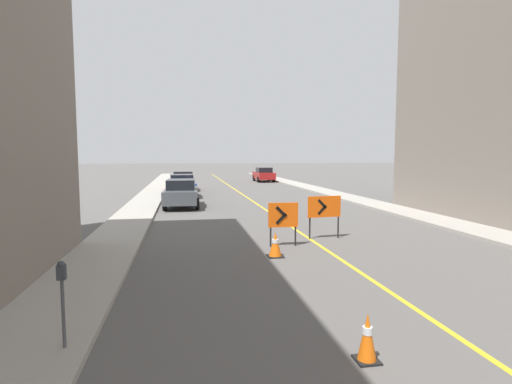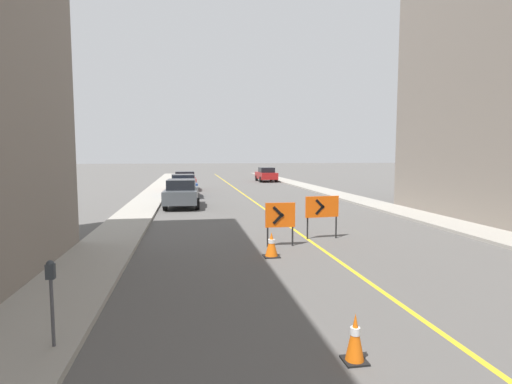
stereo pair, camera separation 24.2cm
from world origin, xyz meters
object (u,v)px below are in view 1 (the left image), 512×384
arrow_barricade_primary (283,217)px  parked_car_curb_mid (182,185)px  parked_car_curb_near (181,193)px  parking_meter_near_curb (62,287)px  traffic_cone_second (367,337)px  arrow_barricade_secondary (324,208)px  traffic_cone_third (275,245)px  parked_car_opposite_side (264,174)px  parked_car_curb_far (183,181)px

arrow_barricade_primary → parked_car_curb_mid: bearing=103.1°
parked_car_curb_near → parking_meter_near_curb: (-1.62, -16.82, 0.24)m
traffic_cone_second → parked_car_curb_near: (-2.70, 17.77, 0.45)m
arrow_barricade_secondary → parked_car_curb_mid: size_ratio=0.34×
arrow_barricade_secondary → parked_car_curb_near: bearing=112.1°
traffic_cone_third → parked_car_opposite_side: size_ratio=0.17×
arrow_barricade_secondary → parking_meter_near_curb: (-6.64, -7.24, -0.04)m
traffic_cone_second → parked_car_curb_far: size_ratio=0.16×
traffic_cone_second → parked_car_curb_mid: (-2.70, 23.69, 0.45)m
traffic_cone_second → parked_car_curb_mid: parked_car_curb_mid is taller
arrow_barricade_primary → traffic_cone_second: bearing=-93.0°
traffic_cone_second → arrow_barricade_secondary: arrow_barricade_secondary is taller
traffic_cone_second → parking_meter_near_curb: (-4.31, 0.95, 0.69)m
parked_car_opposite_side → parked_car_curb_far: bearing=-133.6°
parked_car_curb_mid → parked_car_curb_near: bearing=-93.2°
arrow_barricade_secondary → parked_car_curb_near: (-5.02, 9.58, -0.28)m
parked_car_curb_near → parked_car_opposite_side: (8.98, 20.81, 0.00)m
traffic_cone_second → traffic_cone_third: traffic_cone_third is taller
arrow_barricade_primary → parked_car_opposite_side: (5.69, 31.32, -0.17)m
traffic_cone_third → parking_meter_near_curb: bearing=-130.8°
traffic_cone_third → parked_car_curb_mid: parked_car_curb_mid is taller
arrow_barricade_secondary → traffic_cone_second: bearing=-111.4°
parked_car_curb_mid → arrow_barricade_primary: bearing=-81.9°
parked_car_curb_mid → parked_car_curb_far: (0.10, 5.32, 0.00)m
arrow_barricade_primary → parking_meter_near_curb: size_ratio=1.10×
traffic_cone_second → parking_meter_near_curb: 4.47m
traffic_cone_third → parked_car_curb_far: parked_car_curb_far is taller
parked_car_curb_mid → parking_meter_near_curb: size_ratio=3.38×
parked_car_curb_far → parked_car_opposite_side: 13.05m
traffic_cone_third → parked_car_curb_far: 23.17m
traffic_cone_second → arrow_barricade_primary: size_ratio=0.50×
traffic_cone_second → parked_car_curb_near: 17.98m
arrow_barricade_primary → parked_car_curb_mid: (-3.30, 16.43, -0.17)m
traffic_cone_third → arrow_barricade_secondary: bearing=43.9°
parked_car_opposite_side → arrow_barricade_primary: bearing=-101.0°
parked_car_opposite_side → parking_meter_near_curb: parked_car_opposite_side is taller
traffic_cone_third → parked_car_curb_mid: (-2.75, 17.69, 0.44)m
arrow_barricade_primary → traffic_cone_third: bearing=-111.8°
arrow_barricade_primary → parked_car_curb_near: size_ratio=0.33×
parked_car_opposite_side → parking_meter_near_curb: (-10.59, -37.62, 0.24)m
parked_car_curb_mid → parked_car_opposite_side: size_ratio=1.02×
traffic_cone_third → parking_meter_near_curb: parking_meter_near_curb is taller
traffic_cone_second → parked_car_curb_near: size_ratio=0.16×
parked_car_opposite_side → parking_meter_near_curb: 39.09m
parked_car_opposite_side → parked_car_curb_mid: bearing=-121.8°
traffic_cone_second → parked_car_curb_far: (-2.60, 29.02, 0.45)m
arrow_barricade_secondary → parking_meter_near_curb: size_ratio=1.16×
arrow_barricade_primary → arrow_barricade_secondary: size_ratio=0.94×
traffic_cone_second → parked_car_opposite_side: (6.28, 38.58, 0.45)m
parked_car_curb_far → traffic_cone_second: bearing=-85.9°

